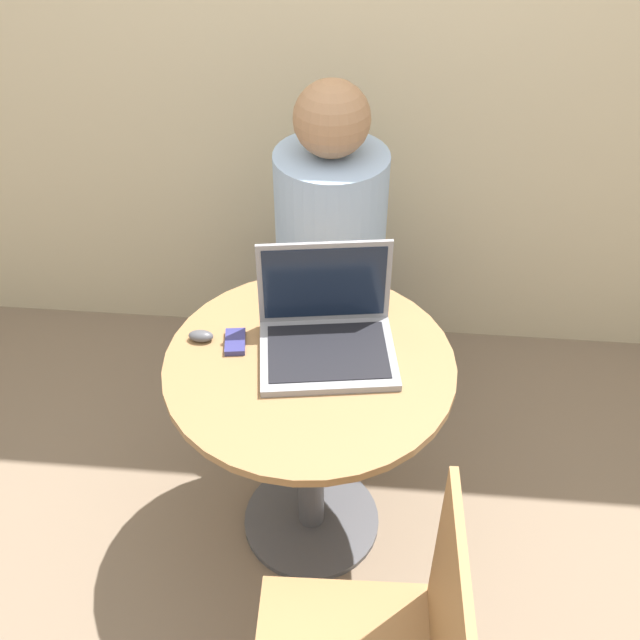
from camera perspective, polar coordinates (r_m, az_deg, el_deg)
name	(u,v)px	position (r m, az deg, el deg)	size (l,w,h in m)	color
ground_plane	(312,521)	(2.47, -0.65, -15.06)	(12.00, 12.00, 0.00)	#7F6B56
round_table	(310,411)	(2.06, -0.75, -6.96)	(0.76, 0.76, 0.70)	#4C4C51
laptop	(327,331)	(1.93, 0.50, -0.81)	(0.38, 0.32, 0.27)	gray
cell_phone	(235,342)	(1.98, -6.48, -1.66)	(0.07, 0.10, 0.02)	navy
computer_mouse	(201,336)	(2.00, -9.06, -1.20)	(0.07, 0.04, 0.03)	#4C4C51
person_seated	(330,270)	(2.57, 0.76, 3.83)	(0.38, 0.56, 1.20)	#3D4766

